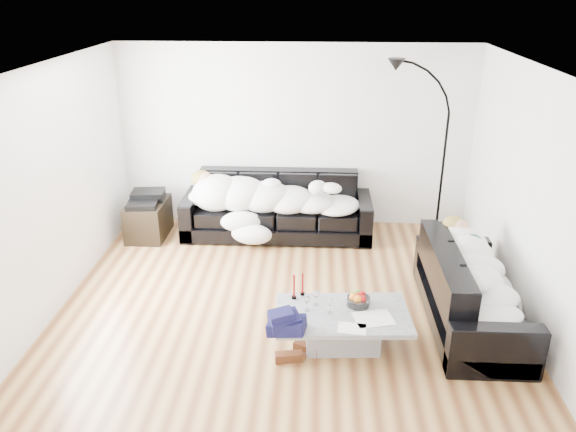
# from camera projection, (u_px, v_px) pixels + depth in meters

# --- Properties ---
(ground) EXTENTS (5.00, 5.00, 0.00)m
(ground) POSITION_uv_depth(u_px,v_px,m) (287.00, 298.00, 6.42)
(ground) COLOR brown
(ground) RESTS_ON ground
(wall_back) EXTENTS (5.00, 0.02, 2.60)m
(wall_back) POSITION_uv_depth(u_px,v_px,m) (295.00, 137.00, 7.98)
(wall_back) COLOR silver
(wall_back) RESTS_ON ground
(wall_left) EXTENTS (0.02, 4.50, 2.60)m
(wall_left) POSITION_uv_depth(u_px,v_px,m) (55.00, 188.00, 6.04)
(wall_left) COLOR silver
(wall_left) RESTS_ON ground
(wall_right) EXTENTS (0.02, 4.50, 2.60)m
(wall_right) POSITION_uv_depth(u_px,v_px,m) (528.00, 197.00, 5.79)
(wall_right) COLOR silver
(wall_right) RESTS_ON ground
(ceiling) EXTENTS (5.00, 5.00, 0.00)m
(ceiling) POSITION_uv_depth(u_px,v_px,m) (286.00, 66.00, 5.41)
(ceiling) COLOR white
(ceiling) RESTS_ON ground
(sofa_back) EXTENTS (2.63, 0.91, 0.86)m
(sofa_back) POSITION_uv_depth(u_px,v_px,m) (277.00, 206.00, 7.88)
(sofa_back) COLOR black
(sofa_back) RESTS_ON ground
(sofa_right) EXTENTS (0.86, 2.01, 0.81)m
(sofa_right) POSITION_uv_depth(u_px,v_px,m) (472.00, 287.00, 5.86)
(sofa_right) COLOR black
(sofa_right) RESTS_ON ground
(sleeper_back) EXTENTS (2.22, 0.77, 0.44)m
(sleeper_back) POSITION_uv_depth(u_px,v_px,m) (277.00, 193.00, 7.76)
(sleeper_back) COLOR white
(sleeper_back) RESTS_ON sofa_back
(sleeper_right) EXTENTS (0.73, 1.72, 0.42)m
(sleeper_right) POSITION_uv_depth(u_px,v_px,m) (475.00, 268.00, 5.77)
(sleeper_right) COLOR white
(sleeper_right) RESTS_ON sofa_right
(teal_cushion) EXTENTS (0.42, 0.38, 0.20)m
(teal_cushion) POSITION_uv_depth(u_px,v_px,m) (456.00, 235.00, 6.31)
(teal_cushion) COLOR #0A4A35
(teal_cushion) RESTS_ON sofa_right
(coffee_table) EXTENTS (1.34, 0.84, 0.38)m
(coffee_table) POSITION_uv_depth(u_px,v_px,m) (342.00, 329.00, 5.53)
(coffee_table) COLOR #939699
(coffee_table) RESTS_ON ground
(fruit_bowl) EXTENTS (0.28, 0.28, 0.14)m
(fruit_bowl) POSITION_uv_depth(u_px,v_px,m) (358.00, 299.00, 5.56)
(fruit_bowl) COLOR white
(fruit_bowl) RESTS_ON coffee_table
(wine_glass_a) EXTENTS (0.09, 0.09, 0.16)m
(wine_glass_a) POSITION_uv_depth(u_px,v_px,m) (316.00, 298.00, 5.56)
(wine_glass_a) COLOR white
(wine_glass_a) RESTS_ON coffee_table
(wine_glass_b) EXTENTS (0.07, 0.07, 0.15)m
(wine_glass_b) POSITION_uv_depth(u_px,v_px,m) (307.00, 304.00, 5.47)
(wine_glass_b) COLOR white
(wine_glass_b) RESTS_ON coffee_table
(wine_glass_c) EXTENTS (0.08, 0.08, 0.15)m
(wine_glass_c) POSITION_uv_depth(u_px,v_px,m) (330.00, 306.00, 5.42)
(wine_glass_c) COLOR white
(wine_glass_c) RESTS_ON coffee_table
(candle_left) EXTENTS (0.06, 0.06, 0.27)m
(candle_left) POSITION_uv_depth(u_px,v_px,m) (294.00, 287.00, 5.65)
(candle_left) COLOR maroon
(candle_left) RESTS_ON coffee_table
(candle_right) EXTENTS (0.06, 0.06, 0.25)m
(candle_right) POSITION_uv_depth(u_px,v_px,m) (303.00, 284.00, 5.72)
(candle_right) COLOR maroon
(candle_right) RESTS_ON coffee_table
(newspaper_a) EXTENTS (0.42, 0.36, 0.01)m
(newspaper_a) POSITION_uv_depth(u_px,v_px,m) (374.00, 318.00, 5.36)
(newspaper_a) COLOR silver
(newspaper_a) RESTS_ON coffee_table
(newspaper_b) EXTENTS (0.28, 0.21, 0.01)m
(newspaper_b) POSITION_uv_depth(u_px,v_px,m) (352.00, 328.00, 5.20)
(newspaper_b) COLOR silver
(newspaper_b) RESTS_ON coffee_table
(navy_jacket) EXTENTS (0.37, 0.31, 0.18)m
(navy_jacket) POSITION_uv_depth(u_px,v_px,m) (286.00, 314.00, 5.13)
(navy_jacket) COLOR black
(navy_jacket) RESTS_ON coffee_table
(shoes) EXTENTS (0.45, 0.34, 0.10)m
(shoes) POSITION_uv_depth(u_px,v_px,m) (297.00, 352.00, 5.41)
(shoes) COLOR #472311
(shoes) RESTS_ON ground
(av_cabinet) EXTENTS (0.52, 0.75, 0.51)m
(av_cabinet) POSITION_uv_depth(u_px,v_px,m) (148.00, 219.00, 7.90)
(av_cabinet) COLOR black
(av_cabinet) RESTS_ON ground
(stereo) EXTENTS (0.48, 0.39, 0.13)m
(stereo) POSITION_uv_depth(u_px,v_px,m) (146.00, 198.00, 7.78)
(stereo) COLOR black
(stereo) RESTS_ON av_cabinet
(floor_lamp) EXTENTS (0.80, 0.35, 2.15)m
(floor_lamp) POSITION_uv_depth(u_px,v_px,m) (443.00, 162.00, 7.66)
(floor_lamp) COLOR black
(floor_lamp) RESTS_ON ground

